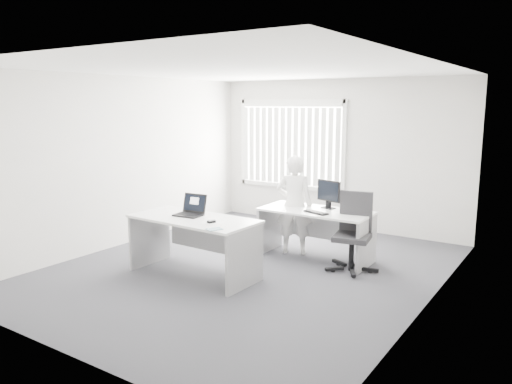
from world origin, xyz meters
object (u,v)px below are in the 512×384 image
Objects in this scene: desk_near at (194,234)px; desk_far at (316,224)px; person at (294,205)px; monitor at (329,194)px; office_chair at (352,246)px; laptop at (188,206)px.

desk_far is (1.06, 1.58, -0.04)m from desk_near.
desk_far is 0.49m from person.
monitor reaches higher than desk_near.
desk_near is 2.18m from monitor.
monitor is (1.16, 1.80, 0.39)m from desk_near.
office_chair is 0.93m from monitor.
office_chair is at bearing -13.61° from desk_far.
desk_near is at bearing 45.52° from person.
desk_near is 1.80m from person.
desk_far is at bearing 46.71° from laptop.
desk_near is 1.07× the size of desk_far.
person reaches higher than monitor.
laptop is (-1.86, -1.39, 0.61)m from office_chair.
office_chair is at bearing 143.62° from person.
laptop is at bearing -110.12° from monitor.
laptop is 0.85× the size of monitor.
monitor is at bearing 58.59° from desk_near.
monitor is (0.53, 0.13, 0.20)m from person.
office_chair is 2.40m from laptop.
monitor is at bearing 64.26° from desk_far.
desk_near is 2.26m from office_chair.
person is at bearing 59.28° from laptop.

